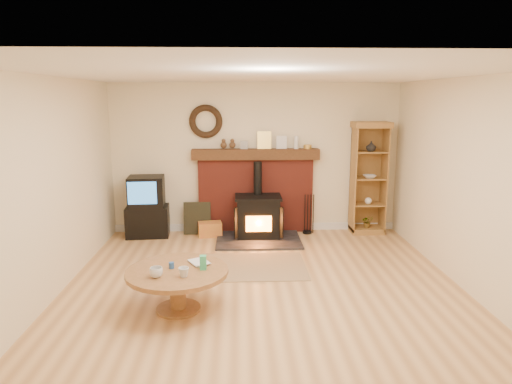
{
  "coord_description": "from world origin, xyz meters",
  "views": [
    {
      "loc": [
        -0.29,
        -5.19,
        2.35
      ],
      "look_at": [
        -0.06,
        1.0,
        1.06
      ],
      "focal_mm": 32.0,
      "sensor_mm": 36.0,
      "label": 1
    }
  ],
  "objects_px": {
    "wood_stove": "(258,218)",
    "tv_unit": "(147,208)",
    "curio_cabinet": "(368,178)",
    "coffee_table": "(177,278)"
  },
  "relations": [
    {
      "from": "wood_stove",
      "to": "curio_cabinet",
      "type": "xyz_separation_m",
      "value": [
        1.93,
        0.28,
        0.62
      ]
    },
    {
      "from": "wood_stove",
      "to": "coffee_table",
      "type": "bearing_deg",
      "value": -110.77
    },
    {
      "from": "curio_cabinet",
      "to": "coffee_table",
      "type": "bearing_deg",
      "value": -134.96
    },
    {
      "from": "wood_stove",
      "to": "curio_cabinet",
      "type": "height_order",
      "value": "curio_cabinet"
    },
    {
      "from": "curio_cabinet",
      "to": "coffee_table",
      "type": "height_order",
      "value": "curio_cabinet"
    },
    {
      "from": "tv_unit",
      "to": "curio_cabinet",
      "type": "bearing_deg",
      "value": 1.29
    },
    {
      "from": "wood_stove",
      "to": "tv_unit",
      "type": "height_order",
      "value": "wood_stove"
    },
    {
      "from": "wood_stove",
      "to": "coffee_table",
      "type": "distance_m",
      "value": 2.86
    },
    {
      "from": "wood_stove",
      "to": "curio_cabinet",
      "type": "distance_m",
      "value": 2.05
    },
    {
      "from": "tv_unit",
      "to": "curio_cabinet",
      "type": "xyz_separation_m",
      "value": [
        3.83,
        0.09,
        0.48
      ]
    }
  ]
}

